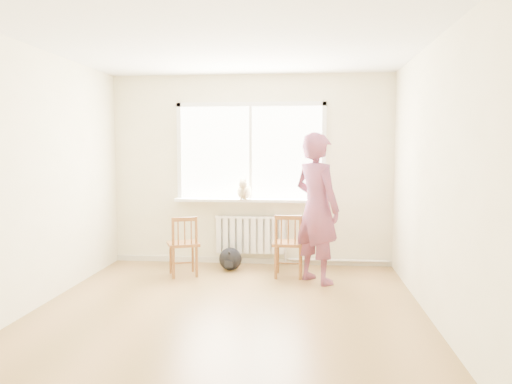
% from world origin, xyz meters
% --- Properties ---
extents(floor, '(4.50, 4.50, 0.00)m').
position_xyz_m(floor, '(0.00, 0.00, 0.00)').
color(floor, olive).
rests_on(floor, ground).
extents(ceiling, '(4.50, 4.50, 0.00)m').
position_xyz_m(ceiling, '(0.00, 0.00, 2.70)').
color(ceiling, white).
rests_on(ceiling, back_wall).
extents(back_wall, '(4.00, 0.01, 2.70)m').
position_xyz_m(back_wall, '(0.00, 2.25, 1.35)').
color(back_wall, '#F2E8C2').
rests_on(back_wall, ground).
extents(window, '(2.12, 0.05, 1.42)m').
position_xyz_m(window, '(0.00, 2.22, 1.66)').
color(window, white).
rests_on(window, back_wall).
extents(windowsill, '(2.15, 0.22, 0.04)m').
position_xyz_m(windowsill, '(0.00, 2.14, 0.93)').
color(windowsill, white).
rests_on(windowsill, back_wall).
extents(radiator, '(1.00, 0.12, 0.55)m').
position_xyz_m(radiator, '(0.00, 2.16, 0.44)').
color(radiator, white).
rests_on(radiator, back_wall).
extents(heating_pipe, '(1.40, 0.04, 0.04)m').
position_xyz_m(heating_pipe, '(1.25, 2.19, 0.08)').
color(heating_pipe, silver).
rests_on(heating_pipe, back_wall).
extents(baseboard, '(4.00, 0.03, 0.08)m').
position_xyz_m(baseboard, '(0.00, 2.23, 0.04)').
color(baseboard, beige).
rests_on(baseboard, ground).
extents(chair_left, '(0.50, 0.49, 0.79)m').
position_xyz_m(chair_left, '(-0.79, 1.43, 0.40)').
color(chair_left, '#94602B').
rests_on(chair_left, floor).
extents(chair_right, '(0.42, 0.40, 0.82)m').
position_xyz_m(chair_right, '(0.57, 1.51, 0.41)').
color(chair_right, '#94602B').
rests_on(chair_right, floor).
extents(person, '(0.79, 0.79, 1.85)m').
position_xyz_m(person, '(0.92, 1.32, 0.93)').
color(person, '#CA434F').
rests_on(person, floor).
extents(cat, '(0.20, 0.46, 0.30)m').
position_xyz_m(cat, '(-0.08, 2.05, 1.07)').
color(cat, beige).
rests_on(cat, windowsill).
extents(backpack, '(0.38, 0.34, 0.31)m').
position_xyz_m(backpack, '(-0.24, 1.80, 0.16)').
color(backpack, black).
rests_on(backpack, floor).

